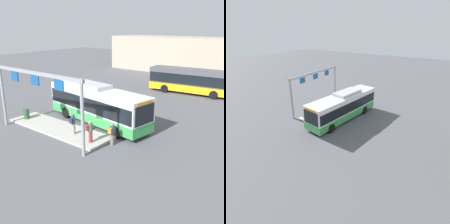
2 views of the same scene
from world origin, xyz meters
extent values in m
plane|color=#56565B|center=(0.00, 0.00, 0.00)|extent=(120.00, 120.00, 0.00)
cube|color=#B2ADA3|center=(-1.59, -3.20, 0.08)|extent=(10.00, 2.80, 0.16)
cube|color=green|center=(0.00, 0.00, 0.77)|extent=(10.82, 3.87, 0.85)
cube|color=white|center=(0.00, 0.00, 2.15)|extent=(10.82, 3.87, 1.90)
cube|color=black|center=(0.00, 0.00, 1.95)|extent=(10.62, 3.89, 1.20)
cube|color=black|center=(5.27, -0.70, 2.05)|extent=(0.32, 2.11, 1.50)
cube|color=#B7B7BC|center=(-0.79, 0.10, 3.28)|extent=(3.90, 2.22, 0.36)
cube|color=orange|center=(5.20, -0.69, 2.90)|extent=(0.35, 1.75, 0.28)
cylinder|color=black|center=(3.62, 0.73, 0.50)|extent=(1.03, 0.43, 1.00)
cylinder|color=black|center=(3.30, -1.65, 0.50)|extent=(1.03, 0.43, 1.00)
cylinder|color=black|center=(-2.91, 1.60, 0.50)|extent=(1.03, 0.43, 1.00)
cylinder|color=black|center=(-3.22, -0.78, 0.50)|extent=(1.03, 0.43, 1.00)
cube|color=#EAAD14|center=(1.91, 15.37, 0.77)|extent=(10.30, 3.44, 0.85)
cube|color=#4C4C51|center=(1.91, 15.37, 2.15)|extent=(10.30, 3.44, 1.90)
cube|color=black|center=(1.91, 15.37, 1.95)|extent=(10.10, 3.46, 1.20)
cylinder|color=black|center=(5.04, 16.87, 0.50)|extent=(1.02, 0.39, 1.00)
cylinder|color=black|center=(5.27, 14.48, 0.50)|extent=(1.02, 0.39, 1.00)
cylinder|color=black|center=(-1.04, 16.29, 0.50)|extent=(1.02, 0.39, 1.00)
cylinder|color=black|center=(-0.81, 13.90, 0.50)|extent=(1.02, 0.39, 1.00)
cylinder|color=slate|center=(3.88, -2.80, 0.42)|extent=(0.29, 0.29, 0.85)
cylinder|color=#334C8C|center=(3.88, -2.80, 1.15)|extent=(0.35, 0.35, 0.60)
sphere|color=#9E755B|center=(3.88, -2.80, 1.56)|extent=(0.22, 0.22, 0.22)
cube|color=#BF7F1E|center=(3.89, -3.06, 1.18)|extent=(0.29, 0.19, 0.40)
cylinder|color=maroon|center=(2.58, -3.68, 0.58)|extent=(0.37, 0.37, 0.85)
cylinder|color=#476B4C|center=(2.58, -3.68, 1.31)|extent=(0.45, 0.45, 0.60)
sphere|color=tan|center=(2.58, -3.68, 1.72)|extent=(0.22, 0.22, 0.22)
cube|color=maroon|center=(2.48, -3.92, 1.34)|extent=(0.33, 0.28, 0.40)
cylinder|color=gray|center=(0.47, -3.36, 0.58)|extent=(0.34, 0.34, 0.85)
cylinder|color=#334C8C|center=(0.47, -3.36, 1.31)|extent=(0.41, 0.41, 0.60)
sphere|color=brown|center=(0.47, -3.36, 1.72)|extent=(0.22, 0.22, 0.22)
cube|color=#26262D|center=(0.53, -3.62, 1.34)|extent=(0.31, 0.24, 0.40)
cylinder|color=gray|center=(-5.94, -5.30, 2.60)|extent=(0.24, 0.24, 5.20)
cylinder|color=gray|center=(3.46, -5.30, 2.60)|extent=(0.24, 0.24, 5.20)
cube|color=gray|center=(-1.24, -5.30, 5.05)|extent=(9.80, 0.20, 0.24)
cube|color=#144C8C|center=(-3.82, -5.30, 4.50)|extent=(0.90, 0.08, 0.70)
cube|color=#144C8C|center=(-1.24, -5.30, 4.50)|extent=(0.90, 0.08, 0.70)
cube|color=#144C8C|center=(1.34, -5.30, 4.50)|extent=(0.90, 0.08, 0.70)
cube|color=tan|center=(-3.74, 30.30, 3.12)|extent=(31.33, 8.00, 6.23)
cylinder|color=#2D5133|center=(-5.53, -3.51, 0.61)|extent=(0.52, 0.52, 0.90)
camera|label=1|loc=(15.01, -16.73, 8.32)|focal=43.10mm
camera|label=2|loc=(18.02, 11.10, 10.62)|focal=29.56mm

